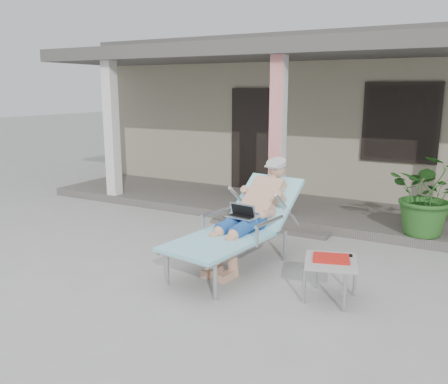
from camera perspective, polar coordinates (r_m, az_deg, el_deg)
The scene contains 8 objects.
ground at distance 6.20m, azimuth -1.51°, elevation -8.89°, with size 60.00×60.00×0.00m, color #9E9E99.
house at distance 11.86m, azimuth 14.58°, elevation 9.19°, with size 10.40×5.40×3.30m.
porch_deck at distance 8.78m, azimuth 8.36°, elevation -2.08°, with size 10.00×2.00×0.15m, color #605B56.
porch_overhang at distance 8.47m, azimuth 8.82°, elevation 15.91°, with size 10.00×2.30×2.85m.
porch_step at distance 7.75m, azimuth 5.38°, elevation -4.23°, with size 2.00×0.30×0.07m, color #605B56.
lounger at distance 6.01m, azimuth 2.54°, elevation -0.90°, with size 1.11×2.24×1.41m.
side_table at distance 5.26m, azimuth 12.73°, elevation -8.39°, with size 0.67×0.67×0.49m.
potted_palm at distance 7.42m, azimuth 23.44°, elevation -0.27°, with size 1.09×0.94×1.21m, color #26591E.
Camera 1 is at (2.90, -4.99, 2.25)m, focal length 38.00 mm.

